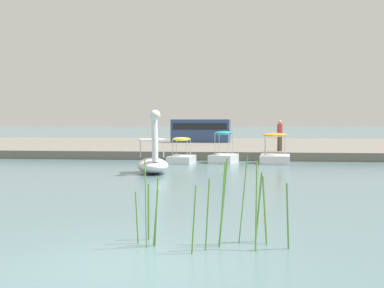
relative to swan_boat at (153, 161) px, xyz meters
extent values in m
plane|color=slate|center=(2.42, -13.70, -0.51)|extent=(649.85, 649.85, 0.00)
cube|color=#6B665B|center=(2.42, 21.04, -0.27)|extent=(157.70, 26.83, 0.48)
ellipsoid|color=white|center=(-0.02, 0.06, -0.18)|extent=(2.00, 2.78, 0.65)
cylinder|color=white|center=(0.23, -0.70, 0.97)|extent=(0.40, 0.59, 1.93)
sphere|color=white|center=(0.27, -0.84, 1.92)|extent=(0.53, 0.53, 0.42)
cone|color=yellow|center=(0.32, -1.00, 1.92)|extent=(0.30, 0.32, 0.23)
cube|color=white|center=(-0.08, 0.25, 0.89)|extent=(1.43, 1.51, 0.08)
cylinder|color=silver|center=(-0.55, 0.10, 0.51)|extent=(0.04, 0.04, 0.75)
cylinder|color=silver|center=(0.39, 0.41, 0.51)|extent=(0.04, 0.04, 0.75)
cube|color=white|center=(5.27, 6.14, -0.29)|extent=(1.63, 2.45, 0.44)
ellipsoid|color=orange|center=(5.27, 6.14, 0.98)|extent=(1.34, 1.21, 0.20)
cylinder|color=#B7B7BF|center=(4.78, 6.63, 0.46)|extent=(0.04, 0.04, 1.05)
cylinder|color=#B7B7BF|center=(5.81, 6.58, 0.46)|extent=(0.04, 0.04, 1.05)
cylinder|color=#B7B7BF|center=(4.74, 5.71, 0.46)|extent=(0.04, 0.04, 1.05)
cylinder|color=#B7B7BF|center=(5.76, 5.66, 0.46)|extent=(0.04, 0.04, 1.05)
cube|color=white|center=(2.57, 6.19, -0.29)|extent=(1.54, 2.24, 0.44)
ellipsoid|color=teal|center=(2.57, 6.19, 1.08)|extent=(1.10, 1.29, 0.20)
cylinder|color=#B7B7BF|center=(2.29, 6.70, 0.50)|extent=(0.04, 0.04, 1.15)
cylinder|color=#B7B7BF|center=(3.02, 6.58, 0.50)|extent=(0.04, 0.04, 1.15)
cylinder|color=#B7B7BF|center=(2.13, 5.80, 0.50)|extent=(0.04, 0.04, 1.15)
cylinder|color=#B7B7BF|center=(2.86, 5.67, 0.50)|extent=(0.04, 0.04, 1.15)
cube|color=white|center=(0.37, 5.73, -0.32)|extent=(1.33, 2.13, 0.38)
ellipsoid|color=yellow|center=(0.37, 5.73, 0.76)|extent=(1.03, 1.23, 0.20)
cylinder|color=#B7B7BF|center=(0.01, 6.22, 0.31)|extent=(0.04, 0.04, 0.89)
cylinder|color=#B7B7BF|center=(0.78, 6.17, 0.31)|extent=(0.04, 0.04, 0.89)
cylinder|color=#B7B7BF|center=(-0.04, 5.28, 0.31)|extent=(0.04, 0.04, 0.89)
cylinder|color=#B7B7BF|center=(0.73, 5.23, 0.31)|extent=(0.04, 0.04, 0.89)
cube|color=#47382D|center=(5.63, 8.93, 0.42)|extent=(0.27, 0.27, 0.90)
cube|color=#A53333|center=(5.63, 8.93, 1.21)|extent=(0.30, 0.30, 0.68)
sphere|color=tan|center=(5.63, 8.93, 1.66)|extent=(0.22, 0.22, 0.22)
cube|color=navy|center=(-0.40, 22.25, 0.94)|extent=(4.97, 1.95, 1.94)
cube|color=black|center=(-0.40, 22.25, 1.33)|extent=(4.58, 1.98, 0.54)
cylinder|color=#568E38|center=(3.77, -12.28, 0.24)|extent=(0.16, 0.15, 1.49)
cylinder|color=#568E38|center=(2.49, -12.68, 0.24)|extent=(0.02, 0.11, 1.50)
cylinder|color=#568E38|center=(3.76, -12.45, 0.22)|extent=(0.12, 0.04, 1.45)
cylinder|color=#568E38|center=(2.40, -12.07, 0.00)|extent=(0.04, 0.04, 1.02)
cylinder|color=#568E38|center=(2.61, -12.45, -0.03)|extent=(0.11, 0.04, 0.96)
cylinder|color=#568E38|center=(4.37, -11.97, 0.12)|extent=(0.13, 0.11, 1.24)
cylinder|color=#568E38|center=(2.64, -12.55, 0.08)|extent=(0.09, 0.06, 1.18)
cylinder|color=#568E38|center=(2.26, -12.39, -0.05)|extent=(0.05, 0.09, 0.92)
cylinder|color=#568E38|center=(3.34, -12.94, 0.05)|extent=(0.09, 0.05, 1.11)
cylinder|color=#568E38|center=(3.53, -12.71, 0.09)|extent=(0.09, 0.08, 1.20)
cylinder|color=#568E38|center=(4.85, -12.46, 0.05)|extent=(0.07, 0.10, 1.12)
cylinder|color=#568E38|center=(4.33, -12.57, 0.24)|extent=(0.04, 0.20, 1.48)
cylinder|color=#568E38|center=(4.10, -12.13, 0.26)|extent=(0.16, 0.11, 1.54)
cylinder|color=#568E38|center=(4.48, -12.05, 0.08)|extent=(0.10, 0.20, 1.17)
camera|label=1|loc=(4.34, -21.07, 1.60)|focal=48.02mm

